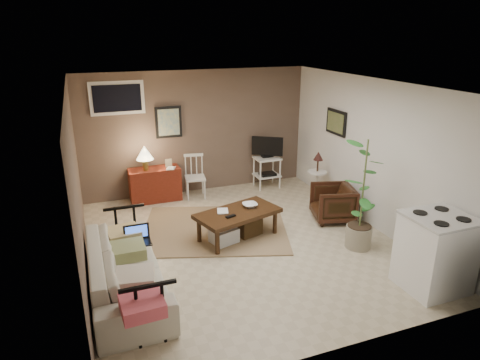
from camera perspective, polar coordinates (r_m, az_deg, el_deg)
name	(u,v)px	position (r m, az deg, el deg)	size (l,w,h in m)	color
floor	(242,243)	(6.65, 0.28, -8.43)	(5.00, 5.00, 0.00)	#C1B293
art_back	(169,122)	(8.28, -9.50, 7.62)	(0.50, 0.03, 0.60)	black
art_right	(336,122)	(8.00, 12.71, 7.52)	(0.03, 0.60, 0.45)	black
window	(117,98)	(8.07, -16.07, 10.45)	(0.96, 0.03, 0.60)	silver
rug	(215,229)	(7.08, -3.38, -6.52)	(2.31, 1.85, 0.02)	#926F55
coffee_table	(237,223)	(6.67, -0.36, -5.71)	(1.42, 1.00, 0.49)	#3A240F
sofa	(125,262)	(5.49, -15.07, -10.54)	(2.17, 0.63, 0.85)	beige
sofa_pillows	(131,264)	(5.23, -14.28, -10.85)	(0.42, 2.06, 0.15)	beige
sofa_end_rails	(136,265)	(5.53, -13.71, -10.90)	(0.58, 2.16, 0.73)	black
laptop	(137,237)	(5.78, -13.53, -7.43)	(0.33, 0.24, 0.23)	black
red_console	(154,181)	(8.28, -11.38, -0.19)	(0.95, 0.42, 1.10)	maroon
spindle_chair	(195,178)	(8.33, -6.02, 0.29)	(0.43, 0.43, 0.83)	silver
tv_stand	(267,161)	(8.78, 3.65, 2.55)	(0.56, 0.41, 1.07)	silver
side_table	(317,171)	(8.17, 10.28, 1.25)	(0.36, 0.36, 0.97)	silver
armchair	(333,201)	(7.46, 12.28, -2.82)	(0.66, 0.61, 0.67)	#32170D
potted_plant	(363,191)	(6.43, 16.09, -1.42)	(0.42, 0.42, 1.70)	gray
stove	(435,252)	(5.90, 24.60, -8.76)	(0.76, 0.71, 0.99)	white
bowl	(250,200)	(6.72, 1.33, -2.67)	(0.23, 0.06, 0.23)	#3A240F
book_table	(217,205)	(6.55, -3.06, -3.34)	(0.17, 0.02, 0.23)	#3A240F
book_console	(166,164)	(8.12, -9.78, 2.18)	(0.16, 0.02, 0.21)	#3A240F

